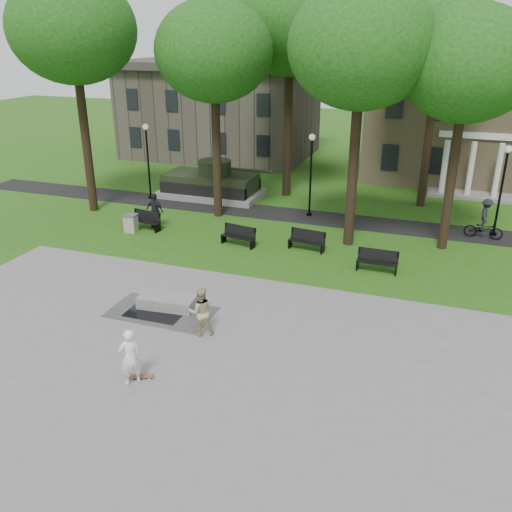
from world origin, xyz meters
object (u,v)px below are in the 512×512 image
(concrete_block, at_px, (167,302))
(trash_bin, at_px, (131,223))
(friend_watching, at_px, (201,311))
(skateboarder, at_px, (130,357))
(park_bench_0, at_px, (146,220))
(cyclist, at_px, (485,222))

(concrete_block, xyz_separation_m, trash_bin, (-5.96, 7.09, 0.24))
(friend_watching, bearing_deg, skateboarder, 47.49)
(concrete_block, relative_size, skateboarder, 1.19)
(concrete_block, bearing_deg, park_bench_0, 125.05)
(cyclist, xyz_separation_m, park_bench_0, (-17.21, -4.58, -0.34))
(trash_bin, bearing_deg, concrete_block, -49.95)
(skateboarder, relative_size, friend_watching, 1.03)
(concrete_block, height_order, friend_watching, friend_watching)
(concrete_block, height_order, skateboarder, skateboarder)
(skateboarder, distance_m, friend_watching, 3.44)
(concrete_block, bearing_deg, cyclist, 46.30)
(concrete_block, distance_m, trash_bin, 9.26)
(friend_watching, bearing_deg, cyclist, -154.84)
(friend_watching, relative_size, park_bench_0, 0.97)
(cyclist, bearing_deg, park_bench_0, 107.96)
(friend_watching, height_order, park_bench_0, friend_watching)
(skateboarder, height_order, park_bench_0, skateboarder)
(trash_bin, bearing_deg, friend_watching, -46.46)
(friend_watching, height_order, cyclist, cyclist)
(park_bench_0, bearing_deg, concrete_block, -44.22)
(skateboarder, distance_m, trash_bin, 13.93)
(skateboarder, relative_size, cyclist, 0.88)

